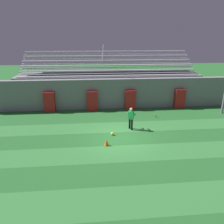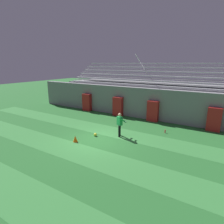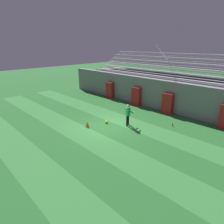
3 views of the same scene
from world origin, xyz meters
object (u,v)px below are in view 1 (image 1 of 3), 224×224
padding_pillar_far_right (180,99)px  padding_pillar_far_left (49,102)px  padding_pillar_gate_right (130,100)px  soccer_ball (112,134)px  water_bottle (156,116)px  padding_pillar_gate_left (92,101)px  traffic_cone (106,143)px  goalkeeper (131,117)px

padding_pillar_far_right → padding_pillar_far_left: bearing=180.0°
padding_pillar_gate_right → soccer_ball: (-2.17, -5.50, -0.79)m
padding_pillar_gate_right → padding_pillar_far_left: size_ratio=1.00×
padding_pillar_gate_right → water_bottle: 3.05m
padding_pillar_gate_left → padding_pillar_far_left: same height
padding_pillar_gate_left → padding_pillar_far_left: (-3.84, 0.00, 0.00)m
padding_pillar_far_left → water_bottle: size_ratio=7.51×
traffic_cone → water_bottle: traffic_cone is taller
soccer_ball → water_bottle: 5.10m
padding_pillar_gate_right → goalkeeper: bearing=-99.0°
padding_pillar_far_right → goalkeeper: padding_pillar_far_right is taller
water_bottle → padding_pillar_far_left: bearing=165.8°
padding_pillar_gate_right → traffic_cone: (-2.68, -6.98, -0.69)m
goalkeeper → traffic_cone: size_ratio=3.98×
soccer_ball → traffic_cone: (-0.51, -1.48, 0.10)m
traffic_cone → padding_pillar_far_left: bearing=123.8°
padding_pillar_far_left → goalkeeper: 8.06m
soccer_ball → water_bottle: size_ratio=0.92×
padding_pillar_gate_left → traffic_cone: size_ratio=4.29×
padding_pillar_gate_left → padding_pillar_gate_right: 3.52m
padding_pillar_far_right → water_bottle: 3.82m
goalkeeper → padding_pillar_gate_right: bearing=81.0°
padding_pillar_far_right → padding_pillar_gate_left: bearing=180.0°
padding_pillar_far_left → goalkeeper: padding_pillar_far_left is taller
padding_pillar_gate_left → soccer_ball: size_ratio=8.19×
traffic_cone → water_bottle: size_ratio=1.75×
padding_pillar_far_left → goalkeeper: bearing=-34.7°
padding_pillar_far_right → goalkeeper: 7.14m
goalkeeper → water_bottle: 3.51m
padding_pillar_gate_right → padding_pillar_far_right: same height
padding_pillar_gate_right → padding_pillar_far_left: (-7.36, 0.00, 0.00)m
goalkeeper → soccer_ball: size_ratio=7.59×
padding_pillar_gate_right → water_bottle: padding_pillar_gate_right is taller
goalkeeper → padding_pillar_gate_left: bearing=121.4°
padding_pillar_far_right → water_bottle: (-2.93, -2.32, -0.78)m
padding_pillar_gate_right → padding_pillar_far_left: same height
padding_pillar_far_right → goalkeeper: size_ratio=1.08×
padding_pillar_gate_left → soccer_ball: bearing=-76.2°
padding_pillar_gate_left → soccer_ball: padding_pillar_gate_left is taller
padding_pillar_gate_right → goalkeeper: (-0.72, -4.59, 0.05)m
soccer_ball → goalkeeper: bearing=32.1°
padding_pillar_gate_left → padding_pillar_far_right: same height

